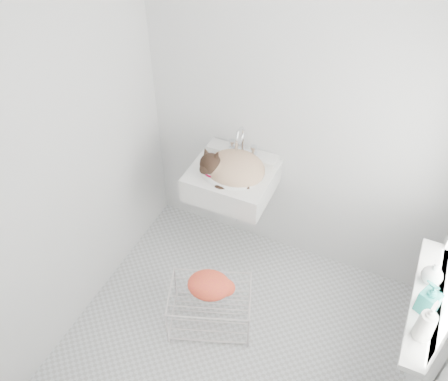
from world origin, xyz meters
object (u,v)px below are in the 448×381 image
at_px(bottle_c, 429,281).
at_px(wire_rack, 210,308).
at_px(sink, 232,171).
at_px(bottle_b, 424,310).
at_px(bottle_a, 420,336).
at_px(cat, 233,168).

bearing_deg(bottle_c, wire_rack, -169.52).
distance_m(wire_rack, bottle_c, 1.44).
xyz_separation_m(sink, bottle_b, (1.36, -0.62, 0.00)).
xyz_separation_m(sink, bottle_a, (1.36, -0.78, 0.00)).
distance_m(cat, wire_rack, 0.98).
bearing_deg(bottle_c, bottle_b, -90.00).
bearing_deg(sink, bottle_a, -29.90).
distance_m(wire_rack, bottle_b, 1.42).
relative_size(bottle_a, bottle_b, 1.03).
height_order(sink, bottle_c, sink).
bearing_deg(bottle_a, sink, 150.10).
bearing_deg(wire_rack, cat, 100.57).
distance_m(sink, bottle_b, 1.49).
relative_size(wire_rack, bottle_b, 2.65).
bearing_deg(bottle_b, cat, 156.06).
bearing_deg(bottle_c, bottle_a, -90.00).
height_order(wire_rack, bottle_c, bottle_c).
bearing_deg(bottle_a, wire_rack, 173.55).
bearing_deg(bottle_b, wire_rack, -178.72).
xyz_separation_m(sink, bottle_c, (1.36, -0.42, 0.00)).
distance_m(bottle_b, bottle_c, 0.20).
xyz_separation_m(sink, cat, (0.01, -0.02, 0.04)).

